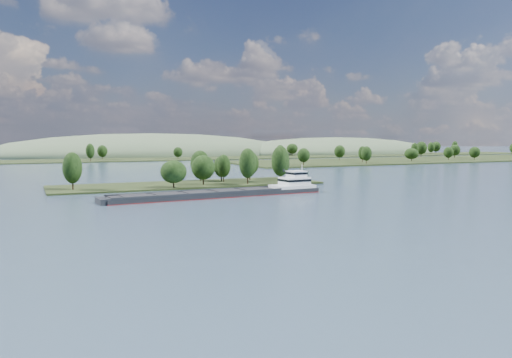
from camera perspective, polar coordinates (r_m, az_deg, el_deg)
name	(u,v)px	position (r m, az deg, el deg)	size (l,w,h in m)	color
ground	(255,205)	(133.36, -0.06, -2.97)	(1800.00, 1800.00, 0.00)	#314256
tree_island	(206,174)	(189.75, -5.73, 0.62)	(100.00, 31.43, 15.35)	black
right_bank	(427,159)	(415.41, 18.96, 2.20)	(320.00, 90.00, 15.12)	black
back_shoreline	(118,159)	(405.55, -15.46, 2.17)	(900.00, 60.00, 14.65)	black
hill_east	(336,153)	(566.24, 9.09, 2.91)	(260.00, 140.00, 36.00)	#44593D
hill_west	(152,155)	(513.46, -11.80, 2.69)	(320.00, 160.00, 44.00)	#44593D
cargo_barge	(232,192)	(153.83, -2.81, -1.49)	(70.69, 13.69, 9.50)	black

